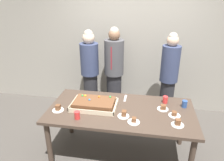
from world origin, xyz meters
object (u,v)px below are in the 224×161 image
at_px(plated_slice_far_left, 174,115).
at_px(drink_cup_far_end, 77,115).
at_px(plated_slice_center_front, 124,115).
at_px(plated_slice_center_back, 163,108).
at_px(drink_cup_middle, 165,100).
at_px(person_green_shirt_behind, 90,72).
at_px(plated_slice_near_right, 178,123).
at_px(drink_cup_nearest, 185,104).
at_px(party_table, 121,115).
at_px(sheet_cake, 94,104).
at_px(person_serving_front, 169,78).
at_px(person_striped_tie_right, 114,71).
at_px(cake_server_utensil, 125,98).
at_px(plated_slice_far_right, 134,121).
at_px(plated_slice_near_left, 58,109).

bearing_deg(plated_slice_far_left, drink_cup_far_end, -167.31).
bearing_deg(plated_slice_center_front, plated_slice_center_back, 27.13).
height_order(plated_slice_center_front, plated_slice_center_back, plated_slice_center_front).
xyz_separation_m(drink_cup_middle, person_green_shirt_behind, (-1.33, 0.82, 0.03)).
relative_size(plated_slice_near_right, drink_cup_nearest, 1.50).
bearing_deg(drink_cup_nearest, party_table, -166.31).
xyz_separation_m(sheet_cake, drink_cup_middle, (0.97, 0.28, 0.00)).
xyz_separation_m(plated_slice_near_right, person_serving_front, (-0.02, 1.27, 0.06)).
bearing_deg(drink_cup_far_end, person_striped_tie_right, 81.56).
bearing_deg(plated_slice_center_back, cake_server_utensil, 156.93).
distance_m(plated_slice_far_right, drink_cup_middle, 0.69).
bearing_deg(person_green_shirt_behind, plated_slice_center_back, 33.58).
distance_m(plated_slice_center_back, drink_cup_nearest, 0.31).
xyz_separation_m(plated_slice_near_left, person_serving_front, (1.51, 1.19, 0.06)).
relative_size(plated_slice_near_left, person_striped_tie_right, 0.09).
relative_size(party_table, drink_cup_far_end, 19.55).
bearing_deg(person_green_shirt_behind, party_table, 15.30).
distance_m(plated_slice_near_left, plated_slice_center_back, 1.41).
height_order(party_table, plated_slice_near_right, plated_slice_near_right).
distance_m(sheet_cake, drink_cup_far_end, 0.35).
height_order(cake_server_utensil, person_green_shirt_behind, person_green_shirt_behind).
bearing_deg(plated_slice_center_front, person_green_shirt_behind, 121.74).
bearing_deg(plated_slice_near_left, cake_server_utensil, 29.95).
bearing_deg(drink_cup_far_end, person_green_shirt_behind, 98.86).
xyz_separation_m(plated_slice_near_right, plated_slice_far_left, (-0.02, 0.20, -0.01)).
height_order(plated_slice_near_left, plated_slice_far_right, plated_slice_near_left).
distance_m(plated_slice_center_front, cake_server_utensil, 0.49).
relative_size(plated_slice_near_right, drink_cup_middle, 1.50).
bearing_deg(plated_slice_near_left, person_striped_tie_right, 68.32).
xyz_separation_m(drink_cup_nearest, person_green_shirt_behind, (-1.58, 0.90, 0.03)).
distance_m(plated_slice_center_back, cake_server_utensil, 0.58).
bearing_deg(person_green_shirt_behind, drink_cup_nearest, 42.13).
xyz_separation_m(plated_slice_far_right, person_serving_front, (0.49, 1.30, 0.07)).
bearing_deg(sheet_cake, person_striped_tie_right, 85.91).
bearing_deg(drink_cup_middle, plated_slice_near_right, -77.60).
distance_m(cake_server_utensil, person_striped_tie_right, 0.92).
height_order(drink_cup_nearest, person_serving_front, person_serving_front).
height_order(plated_slice_far_left, drink_cup_middle, drink_cup_middle).
bearing_deg(plated_slice_far_right, drink_cup_middle, 54.43).
distance_m(party_table, plated_slice_far_left, 0.70).
bearing_deg(sheet_cake, plated_slice_center_front, -21.84).
bearing_deg(sheet_cake, plated_slice_center_back, 5.15).
relative_size(plated_slice_center_front, person_serving_front, 0.09).
distance_m(plated_slice_far_right, drink_cup_nearest, 0.81).
height_order(drink_cup_middle, person_green_shirt_behind, person_green_shirt_behind).
xyz_separation_m(party_table, plated_slice_near_right, (0.71, -0.25, 0.11)).
bearing_deg(person_serving_front, plated_slice_center_back, 38.20).
height_order(plated_slice_far_left, person_striped_tie_right, person_striped_tie_right).
relative_size(plated_slice_far_right, person_green_shirt_behind, 0.09).
height_order(sheet_cake, plated_slice_far_left, sheet_cake).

